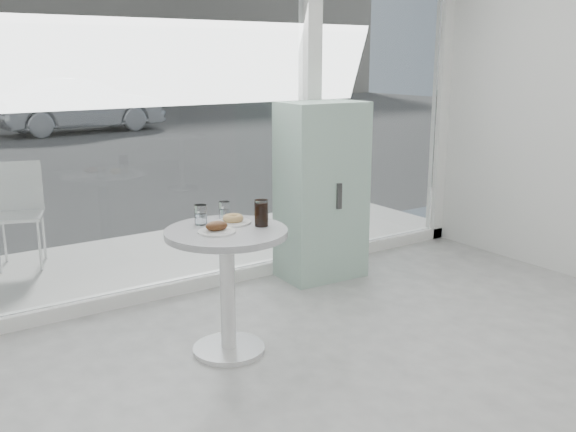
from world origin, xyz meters
TOP-DOWN VIEW (x-y plane):
  - storefront at (0.07, 3.00)m, footprint 5.00×0.14m
  - main_table at (-0.50, 1.90)m, footprint 0.72×0.72m
  - patio_deck at (0.00, 3.80)m, footprint 5.60×1.60m
  - mint_cabinet at (0.81, 2.71)m, footprint 0.68×0.47m
  - patio_chair at (-1.16, 4.25)m, footprint 0.47×0.47m
  - car_silver at (2.34, 14.24)m, footprint 3.97×1.73m
  - plate_fritter at (-0.57, 1.87)m, footprint 0.22×0.22m
  - plate_donut at (-0.40, 2.00)m, footprint 0.22×0.22m
  - water_tumbler_a at (-0.57, 2.09)m, footprint 0.07×0.07m
  - water_tumbler_b at (-0.38, 2.13)m, footprint 0.07×0.07m
  - cola_glass at (-0.29, 1.85)m, footprint 0.08×0.08m

SIDE VIEW (x-z plane):
  - patio_deck at x=0.00m, z-range 0.00..0.05m
  - patio_chair at x=-1.16m, z-range 0.11..0.96m
  - main_table at x=-0.50m, z-range 0.17..0.94m
  - car_silver at x=2.34m, z-range 0.00..1.27m
  - mint_cabinet at x=0.81m, z-range 0.00..1.41m
  - plate_donut at x=-0.40m, z-range 0.76..0.82m
  - plate_fritter at x=-0.57m, z-range 0.76..0.83m
  - water_tumbler_b at x=-0.38m, z-range 0.76..0.87m
  - water_tumbler_a at x=-0.57m, z-range 0.76..0.88m
  - cola_glass at x=-0.29m, z-range 0.77..0.92m
  - storefront at x=0.07m, z-range 0.21..3.21m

